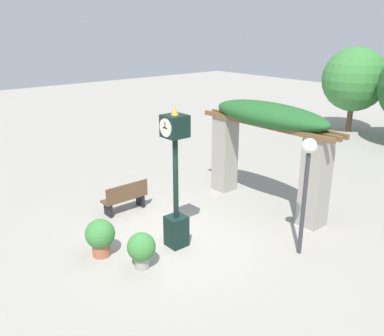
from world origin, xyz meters
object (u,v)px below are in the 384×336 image
(lamp_post, at_px, (307,170))
(park_bench, at_px, (125,198))
(pedestal_clock, at_px, (176,184))
(potted_plant_near_left, at_px, (141,248))
(potted_plant_near_right, at_px, (100,236))

(lamp_post, bearing_deg, park_bench, -157.25)
(park_bench, distance_m, lamp_post, 5.32)
(pedestal_clock, xyz_separation_m, potted_plant_near_left, (0.28, -1.20, -1.15))
(pedestal_clock, height_order, potted_plant_near_right, pedestal_clock)
(potted_plant_near_right, relative_size, park_bench, 0.67)
(potted_plant_near_left, relative_size, park_bench, 0.62)
(pedestal_clock, relative_size, potted_plant_near_right, 3.81)
(potted_plant_near_right, bearing_deg, pedestal_clock, 64.92)
(potted_plant_near_right, xyz_separation_m, park_bench, (-1.71, 1.71, -0.08))
(potted_plant_near_right, distance_m, park_bench, 2.42)
(potted_plant_near_left, distance_m, park_bench, 3.04)
(potted_plant_near_left, xyz_separation_m, park_bench, (-2.76, 1.26, -0.05))
(potted_plant_near_right, bearing_deg, potted_plant_near_left, 23.01)
(potted_plant_near_right, xyz_separation_m, lamp_post, (2.94, 3.66, 1.60))
(park_bench, bearing_deg, pedestal_clock, 88.50)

